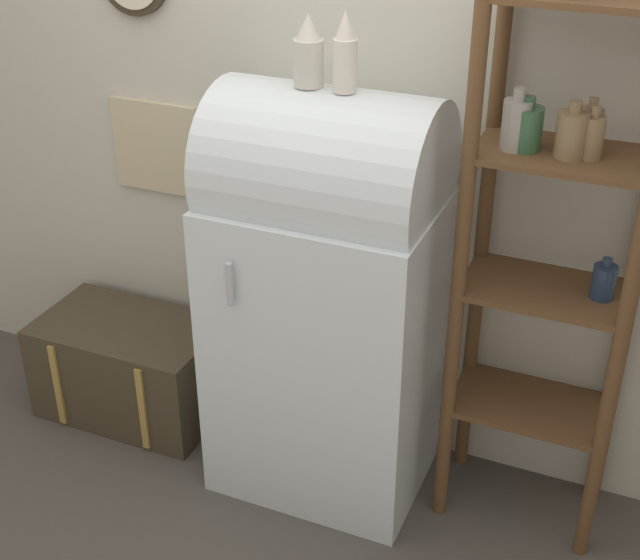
# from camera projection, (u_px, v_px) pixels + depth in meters

# --- Properties ---
(ground_plane) EXTENTS (12.00, 12.00, 0.00)m
(ground_plane) POSITION_uv_depth(u_px,v_px,m) (300.00, 508.00, 3.36)
(ground_plane) COLOR #4C4742
(wall_back) EXTENTS (7.00, 0.09, 2.70)m
(wall_back) POSITION_uv_depth(u_px,v_px,m) (361.00, 119.00, 3.16)
(wall_back) COLOR beige
(wall_back) RESTS_ON ground_plane
(refrigerator) EXTENTS (0.77, 0.63, 1.55)m
(refrigerator) POSITION_uv_depth(u_px,v_px,m) (327.00, 295.00, 3.17)
(refrigerator) COLOR silver
(refrigerator) RESTS_ON ground_plane
(suitcase_trunk) EXTENTS (0.75, 0.46, 0.43)m
(suitcase_trunk) POSITION_uv_depth(u_px,v_px,m) (131.00, 367.00, 3.80)
(suitcase_trunk) COLOR #423828
(suitcase_trunk) RESTS_ON ground_plane
(shelf_unit) EXTENTS (0.57, 0.36, 1.89)m
(shelf_unit) POSITION_uv_depth(u_px,v_px,m) (552.00, 245.00, 2.85)
(shelf_unit) COLOR brown
(shelf_unit) RESTS_ON ground_plane
(vase_left) EXTENTS (0.10, 0.10, 0.23)m
(vase_left) POSITION_uv_depth(u_px,v_px,m) (308.00, 53.00, 2.77)
(vase_left) COLOR beige
(vase_left) RESTS_ON refrigerator
(vase_center) EXTENTS (0.08, 0.08, 0.25)m
(vase_center) POSITION_uv_depth(u_px,v_px,m) (345.00, 54.00, 2.72)
(vase_center) COLOR silver
(vase_center) RESTS_ON refrigerator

